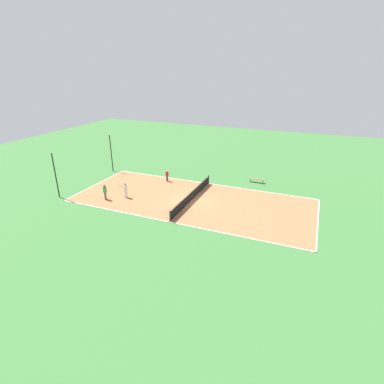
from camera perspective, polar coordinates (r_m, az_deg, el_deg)
The scene contains 13 objects.
ground_plane at distance 30.19m, azimuth 0.00°, elevation -1.58°, with size 80.00×80.00×0.00m, color #3D7538.
court_surface at distance 30.18m, azimuth 0.00°, elevation -1.56°, with size 10.18×23.82×0.02m.
tennis_net at distance 29.97m, azimuth 0.00°, elevation -0.62°, with size 9.98×0.10×1.03m.
bench at distance 35.54m, azimuth 12.19°, elevation 2.39°, with size 0.36×1.77×0.45m.
player_near_white at distance 31.18m, azimuth -12.56°, elevation 0.52°, with size 0.45×0.97×1.59m.
player_far_green at distance 31.22m, azimuth -16.26°, elevation 0.17°, with size 0.93×0.85×1.59m.
player_coach_red at distance 35.08m, azimuth -4.78°, elevation 3.25°, with size 0.91×0.87×1.36m.
tennis_ball_right_alley at distance 26.35m, azimuth 12.83°, elevation -5.87°, with size 0.07×0.07×0.07m, color #CCE033.
tennis_ball_far_baseline at distance 34.86m, azimuth -7.43°, elevation 1.73°, with size 0.07×0.07×0.07m, color #CCE033.
tennis_ball_near_net at distance 31.98m, azimuth 0.18°, elevation -0.03°, with size 0.07×0.07×0.07m, color #CCE033.
tennis_ball_left_sideline at distance 32.61m, azimuth -12.36°, elevation -0.12°, with size 0.07×0.07×0.07m, color #CCE033.
fence_post_back_left at distance 33.01m, azimuth -24.54°, elevation 2.83°, with size 0.12×0.12×4.69m.
fence_post_back_right at distance 39.40m, azimuth -15.12°, elevation 7.09°, with size 0.12×0.12×4.69m.
Camera 1 is at (-25.42, -10.58, 12.37)m, focal length 28.00 mm.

